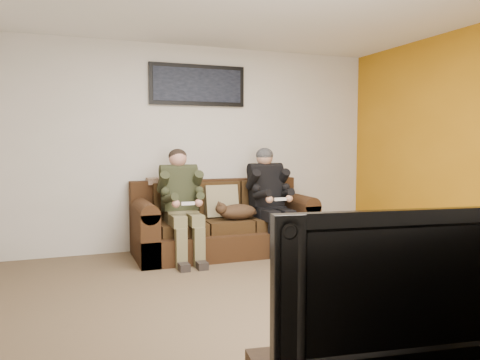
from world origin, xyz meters
name	(u,v)px	position (x,y,z in m)	size (l,w,h in m)	color
floor	(261,300)	(0.00, 0.00, 0.00)	(5.00, 5.00, 0.00)	brown
wall_back	(194,148)	(0.00, 2.25, 1.30)	(5.00, 5.00, 0.00)	beige
sofa	(222,225)	(0.25, 1.83, 0.34)	(2.18, 0.94, 0.89)	#341F0F
throw_pillow	(221,201)	(0.25, 1.87, 0.63)	(0.42, 0.12, 0.40)	#90835E
throw_blanket	(165,181)	(-0.41, 2.10, 0.89)	(0.45, 0.22, 0.08)	tan
person_left	(181,198)	(-0.31, 1.65, 0.73)	(0.51, 0.87, 1.29)	#706946
person_right	(270,194)	(0.81, 1.65, 0.73)	(0.51, 0.86, 1.30)	black
cat	(236,211)	(0.35, 1.60, 0.54)	(0.66, 0.26, 0.24)	#4F341F
framed_poster	(198,85)	(0.05, 2.22, 2.10)	(1.25, 0.05, 0.52)	black
television	(391,281)	(-0.20, -1.95, 0.74)	(1.19, 0.16, 0.69)	black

